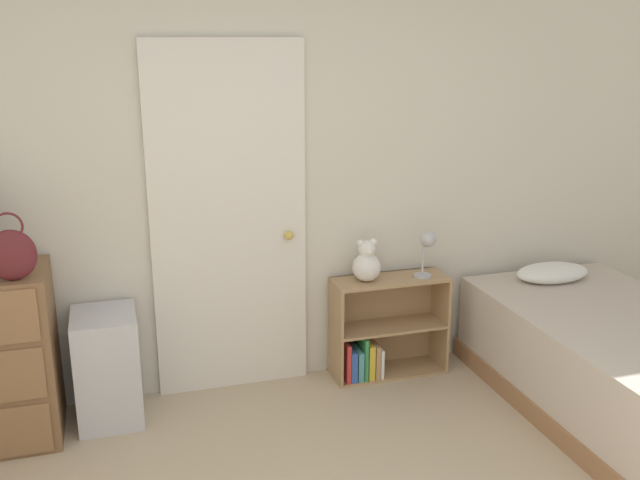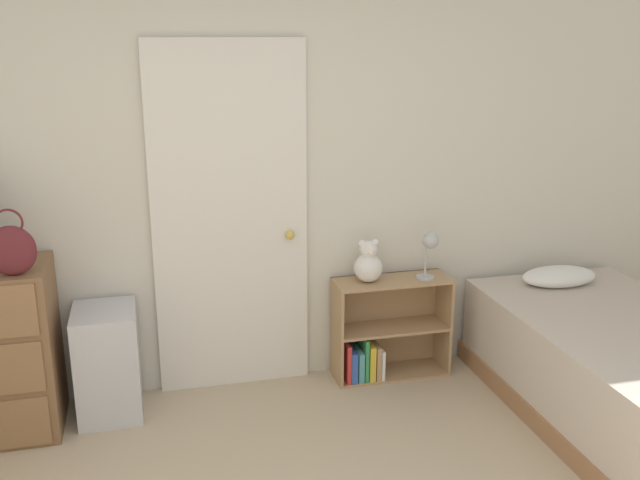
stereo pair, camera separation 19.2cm
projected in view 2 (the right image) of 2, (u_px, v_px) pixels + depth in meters
wall_back at (229, 181)px, 4.19m from camera, size 10.00×0.06×2.55m
door_closed at (231, 221)px, 4.20m from camera, size 0.92×0.09×2.09m
handbag at (11, 250)px, 3.54m from camera, size 0.24×0.09×0.35m
storage_bin at (108, 362)px, 4.04m from camera, size 0.35×0.41×0.63m
bookshelf at (380, 337)px, 4.52m from camera, size 0.73×0.26×0.64m
teddy_bear at (368, 264)px, 4.35m from camera, size 0.18×0.18×0.27m
desk_lamp at (430, 245)px, 4.37m from camera, size 0.13×0.13×0.30m
bed at (616, 366)px, 4.07m from camera, size 1.11×1.80×0.67m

